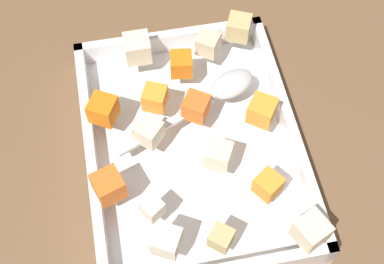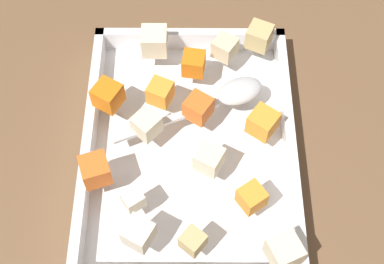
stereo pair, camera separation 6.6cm
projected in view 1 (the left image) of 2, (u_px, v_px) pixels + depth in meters
name	position (u px, v px, depth m)	size (l,w,h in m)	color
ground_plane	(199.00, 165.00, 0.70)	(4.00, 4.00, 0.00)	brown
baking_dish	(192.00, 149.00, 0.70)	(0.35, 0.26, 0.05)	silver
carrot_chunk_corner_se	(103.00, 109.00, 0.67)	(0.03, 0.03, 0.03)	orange
carrot_chunk_far_right	(155.00, 98.00, 0.68)	(0.03, 0.03, 0.03)	orange
carrot_chunk_near_right	(108.00, 186.00, 0.62)	(0.03, 0.03, 0.03)	orange
carrot_chunk_mid_left	(268.00, 185.00, 0.62)	(0.03, 0.03, 0.03)	orange
carrot_chunk_heap_top	(262.00, 111.00, 0.67)	(0.03, 0.03, 0.03)	orange
carrot_chunk_far_left	(185.00, 63.00, 0.71)	(0.03, 0.03, 0.03)	orange
carrot_chunk_back_center	(196.00, 107.00, 0.67)	(0.03, 0.03, 0.03)	orange
potato_chunk_near_spoon	(218.00, 155.00, 0.64)	(0.03, 0.03, 0.03)	beige
potato_chunk_rim_edge	(149.00, 132.00, 0.66)	(0.03, 0.03, 0.03)	beige
potato_chunk_under_handle	(208.00, 44.00, 0.73)	(0.03, 0.03, 0.03)	beige
potato_chunk_near_left	(137.00, 48.00, 0.72)	(0.03, 0.03, 0.03)	beige
potato_chunk_corner_ne	(239.00, 27.00, 0.74)	(0.03, 0.03, 0.03)	tan
potato_chunk_corner_sw	(217.00, 239.00, 0.59)	(0.02, 0.02, 0.02)	tan
potato_chunk_heap_side	(311.00, 231.00, 0.59)	(0.03, 0.03, 0.03)	beige
parsnip_chunk_corner_nw	(152.00, 208.00, 0.61)	(0.02, 0.02, 0.02)	silver
parsnip_chunk_front_center	(166.00, 241.00, 0.59)	(0.03, 0.03, 0.03)	silver
serving_spoon	(223.00, 89.00, 0.69)	(0.10, 0.19, 0.02)	silver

